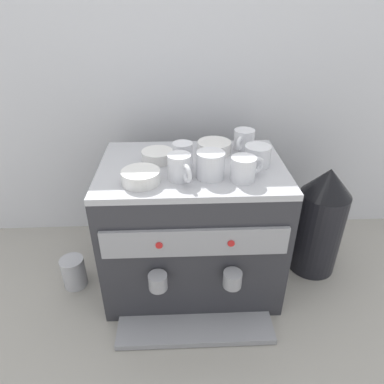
{
  "coord_description": "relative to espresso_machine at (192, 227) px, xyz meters",
  "views": [
    {
      "loc": [
        -0.04,
        -0.96,
        0.93
      ],
      "look_at": [
        0.0,
        0.0,
        0.37
      ],
      "focal_mm": 31.98,
      "sensor_mm": 36.0,
      "label": 1
    }
  ],
  "objects": [
    {
      "name": "ground_plane",
      "position": [
        0.0,
        0.0,
        -0.23
      ],
      "size": [
        4.0,
        4.0,
        0.0
      ],
      "primitive_type": "plane",
      "color": "#9E998E"
    },
    {
      "name": "tiled_backsplash_wall",
      "position": [
        0.0,
        0.36,
        0.31
      ],
      "size": [
        2.8,
        0.03,
        1.09
      ],
      "primitive_type": "cube",
      "color": "silver",
      "rests_on": "ground_plane"
    },
    {
      "name": "espresso_machine",
      "position": [
        0.0,
        0.0,
        0.0
      ],
      "size": [
        0.58,
        0.5,
        0.47
      ],
      "color": "#2D2D33",
      "rests_on": "ground_plane"
    },
    {
      "name": "ceramic_cup_0",
      "position": [
        0.14,
        -0.1,
        0.27
      ],
      "size": [
        0.1,
        0.07,
        0.07
      ],
      "color": "white",
      "rests_on": "espresso_machine"
    },
    {
      "name": "ceramic_cup_1",
      "position": [
        -0.03,
        -0.01,
        0.28
      ],
      "size": [
        0.08,
        0.09,
        0.08
      ],
      "color": "white",
      "rests_on": "espresso_machine"
    },
    {
      "name": "ceramic_cup_2",
      "position": [
        -0.04,
        -0.09,
        0.27
      ],
      "size": [
        0.07,
        0.1,
        0.08
      ],
      "color": "white",
      "rests_on": "espresso_machine"
    },
    {
      "name": "ceramic_cup_3",
      "position": [
        0.05,
        -0.07,
        0.28
      ],
      "size": [
        0.08,
        0.12,
        0.08
      ],
      "color": "white",
      "rests_on": "espresso_machine"
    },
    {
      "name": "ceramic_cup_4",
      "position": [
        0.18,
        0.13,
        0.27
      ],
      "size": [
        0.07,
        0.1,
        0.07
      ],
      "color": "white",
      "rests_on": "espresso_machine"
    },
    {
      "name": "ceramic_cup_5",
      "position": [
        0.2,
        -0.0,
        0.27
      ],
      "size": [
        0.08,
        0.11,
        0.06
      ],
      "color": "white",
      "rests_on": "espresso_machine"
    },
    {
      "name": "ceramic_bowl_0",
      "position": [
        -0.15,
        -0.1,
        0.25
      ],
      "size": [
        0.11,
        0.11,
        0.04
      ],
      "color": "white",
      "rests_on": "espresso_machine"
    },
    {
      "name": "ceramic_bowl_1",
      "position": [
        -0.11,
        0.04,
        0.25
      ],
      "size": [
        0.1,
        0.1,
        0.03
      ],
      "color": "white",
      "rests_on": "espresso_machine"
    },
    {
      "name": "ceramic_bowl_2",
      "position": [
        0.08,
        0.1,
        0.25
      ],
      "size": [
        0.11,
        0.11,
        0.04
      ],
      "color": "white",
      "rests_on": "espresso_machine"
    },
    {
      "name": "coffee_grinder",
      "position": [
        0.47,
        0.04,
        -0.02
      ],
      "size": [
        0.17,
        0.17,
        0.42
      ],
      "color": "black",
      "rests_on": "ground_plane"
    },
    {
      "name": "milk_pitcher",
      "position": [
        -0.43,
        -0.02,
        -0.17
      ],
      "size": [
        0.08,
        0.08,
        0.12
      ],
      "primitive_type": "cylinder",
      "color": "#B7B7BC",
      "rests_on": "ground_plane"
    }
  ]
}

